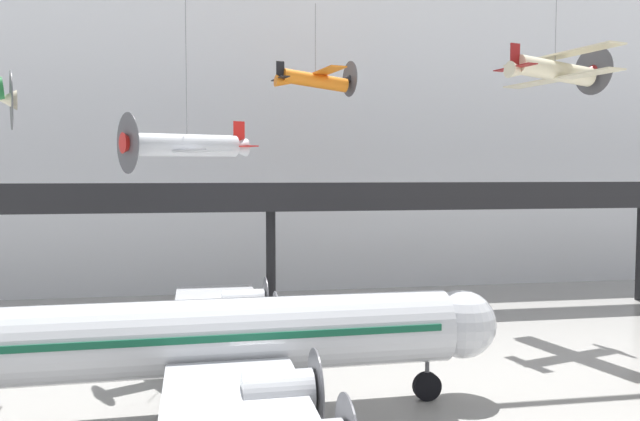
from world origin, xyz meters
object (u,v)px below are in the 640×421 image
Objects in this scene: suspended_plane_orange_highwing at (316,80)px; suspended_plane_silver_racer at (187,146)px; airliner_silver_main at (206,338)px; suspended_plane_cream_biplane at (555,70)px.

suspended_plane_orange_highwing is 14.01m from suspended_plane_silver_racer.
suspended_plane_cream_biplane reaches higher than airliner_silver_main.
suspended_plane_cream_biplane reaches higher than suspended_plane_silver_racer.
suspended_plane_silver_racer is 23.12m from suspended_plane_cream_biplane.
suspended_plane_orange_highwing is 0.62× the size of suspended_plane_silver_racer.
suspended_plane_orange_highwing is at bearing 65.19° from airliner_silver_main.
suspended_plane_cream_biplane is (21.53, 9.89, 13.41)m from airliner_silver_main.
airliner_silver_main is 3.42× the size of suspended_plane_cream_biplane.
suspended_plane_cream_biplane is at bearing -42.00° from suspended_plane_orange_highwing.
airliner_silver_main is at bearing -124.88° from suspended_plane_orange_highwing.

